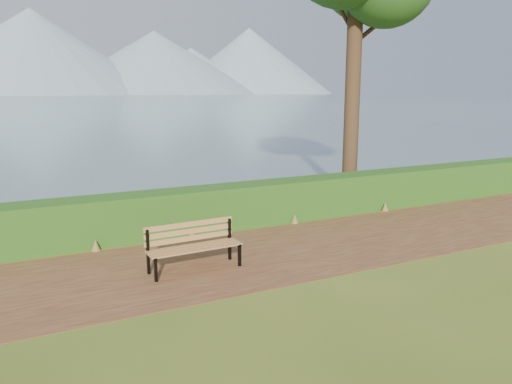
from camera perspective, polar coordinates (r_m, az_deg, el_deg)
ground at (r=10.04m, az=2.67°, el=-7.44°), size 140.00×140.00×0.00m
path at (r=10.29m, az=1.84°, el=-6.93°), size 40.00×3.40×0.01m
hedge at (r=12.14m, az=-3.35°, el=-1.63°), size 32.00×0.85×1.00m
water at (r=268.31m, az=-26.22°, el=9.71°), size 700.00×510.00×0.00m
bench at (r=9.32m, az=-7.24°, el=-5.79°), size 1.76×0.58×0.87m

